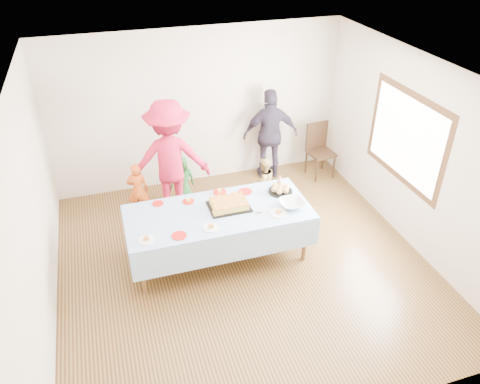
{
  "coord_description": "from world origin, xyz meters",
  "views": [
    {
      "loc": [
        -1.56,
        -4.81,
        4.36
      ],
      "look_at": [
        0.05,
        0.3,
        0.99
      ],
      "focal_mm": 35.0,
      "sensor_mm": 36.0,
      "label": 1
    }
  ],
  "objects_px": {
    "dining_chair": "(319,147)",
    "party_table": "(218,215)",
    "adult_left": "(170,159)",
    "birthday_cake": "(229,204)"
  },
  "relations": [
    {
      "from": "adult_left",
      "to": "party_table",
      "type": "bearing_deg",
      "value": 114.6
    },
    {
      "from": "party_table",
      "to": "birthday_cake",
      "type": "distance_m",
      "value": 0.2
    },
    {
      "from": "dining_chair",
      "to": "adult_left",
      "type": "relative_size",
      "value": 0.52
    },
    {
      "from": "party_table",
      "to": "dining_chair",
      "type": "height_order",
      "value": "dining_chair"
    },
    {
      "from": "dining_chair",
      "to": "party_table",
      "type": "bearing_deg",
      "value": -149.27
    },
    {
      "from": "birthday_cake",
      "to": "dining_chair",
      "type": "distance_m",
      "value": 2.8
    },
    {
      "from": "party_table",
      "to": "adult_left",
      "type": "relative_size",
      "value": 1.31
    },
    {
      "from": "dining_chair",
      "to": "adult_left",
      "type": "distance_m",
      "value": 2.83
    },
    {
      "from": "birthday_cake",
      "to": "party_table",
      "type": "bearing_deg",
      "value": -161.22
    },
    {
      "from": "adult_left",
      "to": "birthday_cake",
      "type": "bearing_deg",
      "value": 121.7
    }
  ]
}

